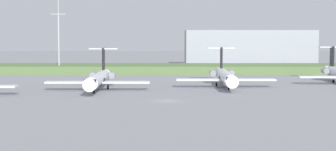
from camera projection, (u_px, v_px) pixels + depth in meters
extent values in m
plane|color=gray|center=(168.00, 86.00, 140.87)|extent=(500.00, 500.00, 0.00)
cube|color=#597542|center=(168.00, 69.00, 186.91)|extent=(320.00, 20.00, 2.45)
cylinder|color=silver|center=(98.00, 79.00, 131.16)|extent=(2.70, 24.00, 2.70)
cone|color=silver|center=(90.00, 85.00, 117.69)|extent=(2.70, 3.00, 2.70)
cone|color=silver|center=(105.00, 74.00, 145.12)|extent=(2.30, 4.00, 2.29)
cube|color=black|center=(92.00, 81.00, 119.55)|extent=(2.02, 1.80, 0.90)
cylinder|color=black|center=(98.00, 80.00, 131.17)|extent=(2.76, 3.60, 2.76)
cube|color=silver|center=(71.00, 82.00, 130.20)|extent=(11.00, 3.20, 0.36)
cube|color=silver|center=(125.00, 82.00, 130.20)|extent=(11.00, 3.20, 0.36)
cube|color=black|center=(104.00, 59.00, 141.83)|extent=(0.36, 3.20, 5.20)
cube|color=silver|center=(104.00, 49.00, 141.95)|extent=(6.80, 1.80, 0.24)
cylinder|color=gray|center=(93.00, 75.00, 140.32)|extent=(1.50, 3.40, 1.50)
cylinder|color=gray|center=(112.00, 75.00, 140.31)|extent=(1.50, 3.40, 1.50)
cylinder|color=gray|center=(94.00, 89.00, 123.84)|extent=(0.20, 0.20, 0.65)
cylinder|color=black|center=(94.00, 91.00, 123.88)|extent=(0.30, 0.90, 0.90)
cylinder|color=black|center=(91.00, 87.00, 133.70)|extent=(0.35, 0.90, 0.90)
cylinder|color=black|center=(108.00, 87.00, 133.70)|extent=(0.35, 0.90, 0.90)
cylinder|color=silver|center=(226.00, 77.00, 137.97)|extent=(2.70, 24.00, 2.70)
cone|color=silver|center=(232.00, 82.00, 124.50)|extent=(2.70, 3.00, 2.70)
cone|color=silver|center=(220.00, 73.00, 151.93)|extent=(2.30, 4.00, 2.29)
cube|color=black|center=(231.00, 79.00, 126.36)|extent=(2.02, 1.80, 0.90)
cylinder|color=black|center=(226.00, 77.00, 137.98)|extent=(2.76, 3.60, 2.76)
cube|color=silver|center=(200.00, 80.00, 137.02)|extent=(11.00, 3.20, 0.36)
cube|color=silver|center=(252.00, 80.00, 137.01)|extent=(11.00, 3.20, 0.36)
cube|color=black|center=(221.00, 58.00, 148.64)|extent=(0.36, 3.20, 5.20)
cube|color=silver|center=(221.00, 48.00, 148.76)|extent=(6.80, 1.80, 0.24)
cylinder|color=gray|center=(213.00, 73.00, 147.13)|extent=(1.50, 3.40, 1.50)
cylinder|color=gray|center=(231.00, 73.00, 147.13)|extent=(1.50, 3.40, 1.50)
cylinder|color=gray|center=(229.00, 86.00, 130.66)|extent=(0.20, 0.20, 0.65)
cylinder|color=black|center=(229.00, 88.00, 130.70)|extent=(0.30, 0.90, 0.90)
cylinder|color=black|center=(217.00, 84.00, 140.51)|extent=(0.35, 0.90, 0.90)
cylinder|color=black|center=(233.00, 84.00, 140.51)|extent=(0.35, 0.90, 0.90)
cone|color=silver|center=(329.00, 70.00, 160.31)|extent=(2.30, 4.00, 2.29)
cube|color=silver|center=(321.00, 77.00, 145.39)|extent=(11.00, 3.20, 0.36)
cube|color=black|center=(332.00, 56.00, 157.02)|extent=(0.36, 3.20, 5.20)
cube|color=silver|center=(332.00, 47.00, 157.14)|extent=(6.80, 1.80, 0.24)
cylinder|color=gray|center=(325.00, 71.00, 155.50)|extent=(1.50, 3.40, 1.50)
cylinder|color=black|center=(334.00, 81.00, 148.89)|extent=(0.35, 0.90, 0.90)
cylinder|color=#B2B2B7|center=(59.00, 44.00, 183.22)|extent=(0.50, 0.50, 17.81)
cylinder|color=#B2B2B7|center=(58.00, 0.00, 182.20)|extent=(0.28, 0.28, 9.59)
cube|color=#B2B2B7|center=(58.00, 14.00, 182.53)|extent=(4.40, 0.20, 0.20)
cube|color=#9EA3AD|center=(248.00, 49.00, 214.87)|extent=(45.22, 23.32, 13.36)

